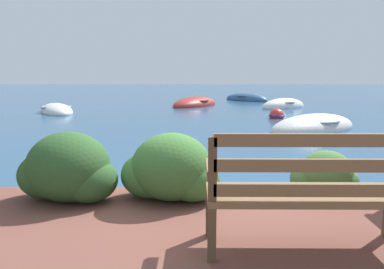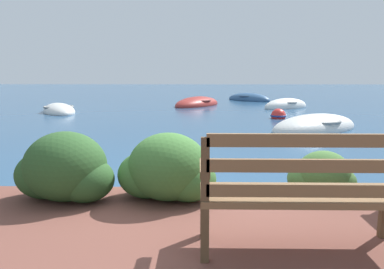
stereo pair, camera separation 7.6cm
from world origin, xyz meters
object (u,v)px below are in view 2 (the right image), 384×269
at_px(rowboat_nearest, 315,128).
at_px(rowboat_outer, 197,104).
at_px(rowboat_far, 286,106).
at_px(rowboat_distant, 249,99).
at_px(mooring_buoy, 278,116).
at_px(rowboat_mid, 59,111).
at_px(park_bench, 304,190).

relative_size(rowboat_nearest, rowboat_outer, 1.02).
xyz_separation_m(rowboat_far, rowboat_distant, (-1.06, 3.97, -0.00)).
xyz_separation_m(rowboat_far, mooring_buoy, (-1.06, -3.57, 0.02)).
height_order(rowboat_far, mooring_buoy, rowboat_far).
distance_m(rowboat_nearest, mooring_buoy, 2.56).
distance_m(rowboat_outer, rowboat_distant, 4.06).
bearing_deg(rowboat_far, rowboat_distant, 71.06).
bearing_deg(rowboat_outer, rowboat_mid, 153.07).
height_order(rowboat_mid, mooring_buoy, rowboat_mid).
relative_size(rowboat_nearest, rowboat_distant, 1.23).
height_order(park_bench, rowboat_distant, park_bench).
xyz_separation_m(park_bench, rowboat_outer, (-0.86, 14.31, -0.64)).
xyz_separation_m(rowboat_mid, mooring_buoy, (7.96, -1.60, 0.03)).
relative_size(rowboat_outer, mooring_buoy, 5.81).
xyz_separation_m(park_bench, rowboat_distant, (1.87, 17.31, -0.64)).
relative_size(rowboat_far, rowboat_distant, 0.94).
bearing_deg(mooring_buoy, rowboat_distant, 89.98).
xyz_separation_m(rowboat_nearest, mooring_buoy, (-0.44, 2.53, 0.02)).
bearing_deg(rowboat_nearest, rowboat_outer, -101.54).
xyz_separation_m(rowboat_nearest, rowboat_distant, (-0.44, 10.06, -0.00)).
bearing_deg(rowboat_mid, park_bench, 177.47).
height_order(rowboat_nearest, rowboat_outer, rowboat_nearest).
xyz_separation_m(park_bench, mooring_buoy, (1.87, 9.77, -0.62)).
distance_m(rowboat_mid, rowboat_outer, 5.99).
distance_m(rowboat_mid, mooring_buoy, 8.12).
height_order(park_bench, rowboat_nearest, park_bench).
distance_m(rowboat_far, rowboat_outer, 3.91).
height_order(park_bench, rowboat_mid, park_bench).
xyz_separation_m(rowboat_nearest, rowboat_outer, (-3.17, 7.06, -0.00)).
bearing_deg(rowboat_mid, rowboat_distant, -83.98).
height_order(rowboat_far, rowboat_outer, rowboat_far).
xyz_separation_m(rowboat_far, rowboat_outer, (-3.79, 0.97, -0.00)).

